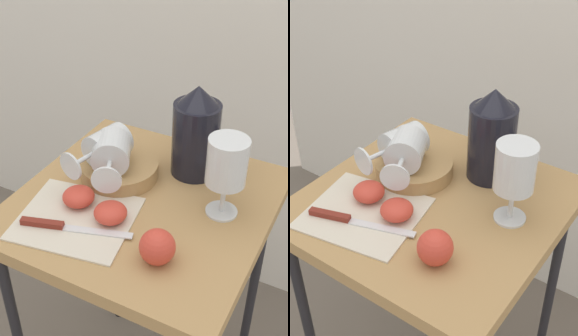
% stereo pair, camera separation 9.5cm
% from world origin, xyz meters
% --- Properties ---
extents(table, '(0.51, 0.51, 0.73)m').
position_xyz_m(table, '(0.00, 0.00, 0.65)').
color(table, '#AD8451').
rests_on(table, ground_plane).
extents(linen_napkin, '(0.25, 0.23, 0.00)m').
position_xyz_m(linen_napkin, '(-0.09, -0.12, 0.73)').
color(linen_napkin, beige).
rests_on(linen_napkin, table).
extents(basket_tray, '(0.17, 0.17, 0.03)m').
position_xyz_m(basket_tray, '(-0.09, 0.05, 0.74)').
color(basket_tray, '#AD8451').
rests_on(basket_tray, table).
extents(pitcher, '(0.15, 0.10, 0.21)m').
position_xyz_m(pitcher, '(0.05, 0.14, 0.81)').
color(pitcher, black).
rests_on(pitcher, table).
extents(wine_glass_upright, '(0.08, 0.08, 0.17)m').
position_xyz_m(wine_glass_upright, '(0.15, 0.04, 0.84)').
color(wine_glass_upright, silver).
rests_on(wine_glass_upright, table).
extents(wine_glass_tipped_near, '(0.10, 0.16, 0.07)m').
position_xyz_m(wine_glass_tipped_near, '(-0.12, 0.05, 0.80)').
color(wine_glass_tipped_near, silver).
rests_on(wine_glass_tipped_near, basket_tray).
extents(wine_glass_tipped_far, '(0.12, 0.16, 0.08)m').
position_xyz_m(wine_glass_tipped_far, '(-0.09, 0.02, 0.80)').
color(wine_glass_tipped_far, silver).
rests_on(wine_glass_tipped_far, basket_tray).
extents(apple_half_left, '(0.07, 0.07, 0.04)m').
position_xyz_m(apple_half_left, '(-0.11, -0.08, 0.75)').
color(apple_half_left, '#CC3D2D').
rests_on(apple_half_left, linen_napkin).
extents(apple_half_right, '(0.07, 0.07, 0.04)m').
position_xyz_m(apple_half_right, '(-0.03, -0.09, 0.75)').
color(apple_half_right, '#CC3D2D').
rests_on(apple_half_right, linen_napkin).
extents(apple_whole, '(0.07, 0.07, 0.07)m').
position_xyz_m(apple_whole, '(0.10, -0.14, 0.76)').
color(apple_whole, '#CC3D2D').
rests_on(apple_whole, table).
extents(knife, '(0.21, 0.08, 0.01)m').
position_xyz_m(knife, '(-0.10, -0.16, 0.74)').
color(knife, silver).
rests_on(knife, linen_napkin).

